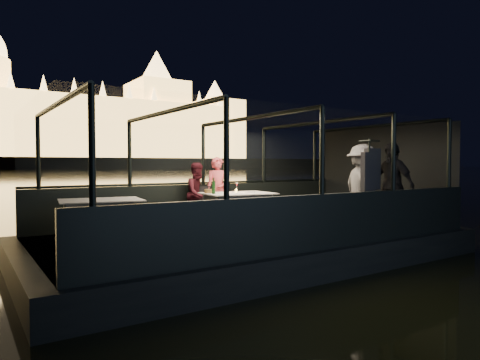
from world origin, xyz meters
TOP-DOWN VIEW (x-y plane):
  - boat_hull at (0.00, 0.00)m, footprint 8.60×4.40m
  - boat_deck at (0.00, 0.00)m, footprint 8.00×4.00m
  - gunwale_port at (0.00, 2.00)m, footprint 8.00×0.08m
  - gunwale_starboard at (0.00, -2.00)m, footprint 8.00×0.08m
  - cabin_glass_port at (0.00, 2.00)m, footprint 8.00×0.02m
  - cabin_glass_starboard at (0.00, -2.00)m, footprint 8.00×0.02m
  - cabin_roof_glass at (0.00, 0.00)m, footprint 8.00×4.00m
  - end_wall_fore at (-4.00, 0.00)m, footprint 0.02×4.00m
  - end_wall_aft at (4.00, 0.00)m, footprint 0.02×4.00m
  - canopy_ribs at (0.00, 0.00)m, footprint 8.00×4.00m
  - dining_table_central at (0.11, 0.65)m, footprint 1.56×1.21m
  - dining_table_aft at (-2.76, 0.75)m, footprint 1.55×1.22m
  - chair_port_left at (-0.20, 1.50)m, footprint 0.51×0.51m
  - chair_port_right at (0.31, 1.49)m, footprint 0.57×0.57m
  - coat_stand at (1.43, -1.75)m, footprint 0.60×0.52m
  - person_woman_coral at (0.16, 1.58)m, footprint 0.66×0.56m
  - person_man_maroon at (-0.32, 1.65)m, footprint 0.76×0.64m
  - passenger_stripe at (2.20, -0.93)m, footprint 1.08×1.34m
  - passenger_dark at (2.81, -1.19)m, footprint 0.49×1.10m
  - wine_bottle at (-0.49, 0.64)m, footprint 0.09×0.09m
  - bread_basket at (-0.45, 0.90)m, footprint 0.26×0.26m
  - amber_candle at (0.14, 0.77)m, footprint 0.05×0.05m
  - plate_near at (0.43, 0.67)m, footprint 0.27×0.27m
  - plate_far at (-0.27, 0.86)m, footprint 0.32×0.32m
  - wine_glass_white at (-0.48, 0.64)m, footprint 0.07×0.07m
  - wine_glass_red at (0.28, 0.95)m, footprint 0.09×0.09m

SIDE VIEW (x-z plane):
  - boat_hull at x=0.00m, z-range -0.50..0.50m
  - boat_deck at x=0.00m, z-range 0.46..0.50m
  - dining_table_central at x=0.11m, z-range 0.50..1.27m
  - dining_table_aft at x=-2.76m, z-range 0.51..1.26m
  - gunwale_port at x=0.00m, z-range 0.50..1.40m
  - gunwale_starboard at x=0.00m, z-range 0.50..1.40m
  - chair_port_left at x=-0.20m, z-range 0.52..1.38m
  - chair_port_right at x=0.31m, z-range 0.47..1.43m
  - person_woman_coral at x=0.16m, z-range 0.48..2.02m
  - person_man_maroon at x=-0.32m, z-range 0.54..1.96m
  - plate_near at x=0.43m, z-range 1.27..1.28m
  - plate_far at x=-0.27m, z-range 1.26..1.28m
  - bread_basket at x=-0.45m, z-range 1.26..1.35m
  - amber_candle at x=0.14m, z-range 1.27..1.34m
  - passenger_stripe at x=2.20m, z-range 0.45..2.25m
  - passenger_dark at x=2.81m, z-range 0.42..2.28m
  - wine_glass_white at x=-0.48m, z-range 1.26..1.46m
  - wine_glass_red at x=0.28m, z-range 1.26..1.46m
  - coat_stand at x=1.43m, z-range 0.47..2.33m
  - wine_bottle at x=-0.49m, z-range 1.25..1.58m
  - end_wall_fore at x=-4.00m, z-range 0.50..2.80m
  - end_wall_aft at x=4.00m, z-range 0.50..2.80m
  - canopy_ribs at x=0.00m, z-range 0.50..2.80m
  - cabin_glass_port at x=0.00m, z-range 1.40..2.80m
  - cabin_glass_starboard at x=0.00m, z-range 1.40..2.80m
  - cabin_roof_glass at x=0.00m, z-range 2.79..2.81m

